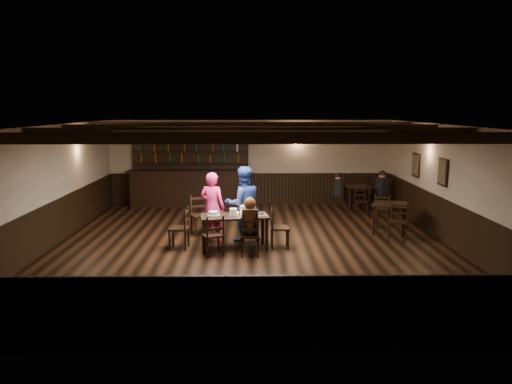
{
  "coord_description": "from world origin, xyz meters",
  "views": [
    {
      "loc": [
        -0.05,
        -10.95,
        3.07
      ],
      "look_at": [
        0.11,
        0.2,
        1.19
      ],
      "focal_mm": 35.0,
      "sensor_mm": 36.0,
      "label": 1
    }
  ],
  "objects_px": {
    "chair_near_left": "(214,233)",
    "chair_near_right": "(250,233)",
    "dining_table": "(235,219)",
    "man_blue": "(243,204)",
    "cake": "(214,213)",
    "bar_counter": "(190,183)",
    "woman_pink": "(212,207)"
  },
  "relations": [
    {
      "from": "dining_table",
      "to": "woman_pink",
      "type": "bearing_deg",
      "value": 131.2
    },
    {
      "from": "man_blue",
      "to": "bar_counter",
      "type": "height_order",
      "value": "bar_counter"
    },
    {
      "from": "dining_table",
      "to": "chair_near_right",
      "type": "height_order",
      "value": "chair_near_right"
    },
    {
      "from": "chair_near_left",
      "to": "bar_counter",
      "type": "bearing_deg",
      "value": 101.55
    },
    {
      "from": "woman_pink",
      "to": "man_blue",
      "type": "height_order",
      "value": "man_blue"
    },
    {
      "from": "dining_table",
      "to": "man_blue",
      "type": "xyz_separation_m",
      "value": [
        0.18,
        0.66,
        0.22
      ]
    },
    {
      "from": "dining_table",
      "to": "man_blue",
      "type": "bearing_deg",
      "value": 74.86
    },
    {
      "from": "chair_near_left",
      "to": "chair_near_right",
      "type": "bearing_deg",
      "value": -3.18
    },
    {
      "from": "woman_pink",
      "to": "cake",
      "type": "bearing_deg",
      "value": 115.93
    },
    {
      "from": "dining_table",
      "to": "man_blue",
      "type": "relative_size",
      "value": 0.88
    },
    {
      "from": "chair_near_right",
      "to": "woman_pink",
      "type": "distance_m",
      "value": 1.53
    },
    {
      "from": "dining_table",
      "to": "man_blue",
      "type": "height_order",
      "value": "man_blue"
    },
    {
      "from": "man_blue",
      "to": "cake",
      "type": "distance_m",
      "value": 0.91
    },
    {
      "from": "dining_table",
      "to": "chair_near_right",
      "type": "distance_m",
      "value": 0.72
    },
    {
      "from": "cake",
      "to": "bar_counter",
      "type": "xyz_separation_m",
      "value": [
        -1.09,
        4.95,
        -0.07
      ]
    },
    {
      "from": "chair_near_right",
      "to": "woman_pink",
      "type": "relative_size",
      "value": 0.52
    },
    {
      "from": "woman_pink",
      "to": "chair_near_right",
      "type": "bearing_deg",
      "value": 144.5
    },
    {
      "from": "man_blue",
      "to": "chair_near_right",
      "type": "bearing_deg",
      "value": 81.48
    },
    {
      "from": "bar_counter",
      "to": "cake",
      "type": "bearing_deg",
      "value": -77.62
    },
    {
      "from": "dining_table",
      "to": "chair_near_left",
      "type": "xyz_separation_m",
      "value": [
        -0.42,
        -0.58,
        -0.15
      ]
    },
    {
      "from": "dining_table",
      "to": "cake",
      "type": "distance_m",
      "value": 0.48
    },
    {
      "from": "dining_table",
      "to": "bar_counter",
      "type": "distance_m",
      "value": 5.21
    },
    {
      "from": "man_blue",
      "to": "cake",
      "type": "height_order",
      "value": "man_blue"
    },
    {
      "from": "chair_near_right",
      "to": "man_blue",
      "type": "height_order",
      "value": "man_blue"
    },
    {
      "from": "man_blue",
      "to": "bar_counter",
      "type": "relative_size",
      "value": 0.45
    },
    {
      "from": "man_blue",
      "to": "bar_counter",
      "type": "bearing_deg",
      "value": -83.79
    },
    {
      "from": "woman_pink",
      "to": "cake",
      "type": "relative_size",
      "value": 6.02
    },
    {
      "from": "cake",
      "to": "bar_counter",
      "type": "height_order",
      "value": "bar_counter"
    },
    {
      "from": "chair_near_right",
      "to": "dining_table",
      "type": "bearing_deg",
      "value": 118.54
    },
    {
      "from": "woman_pink",
      "to": "bar_counter",
      "type": "height_order",
      "value": "bar_counter"
    },
    {
      "from": "chair_near_left",
      "to": "chair_near_right",
      "type": "distance_m",
      "value": 0.75
    },
    {
      "from": "woman_pink",
      "to": "chair_near_left",
      "type": "bearing_deg",
      "value": 114.81
    }
  ]
}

